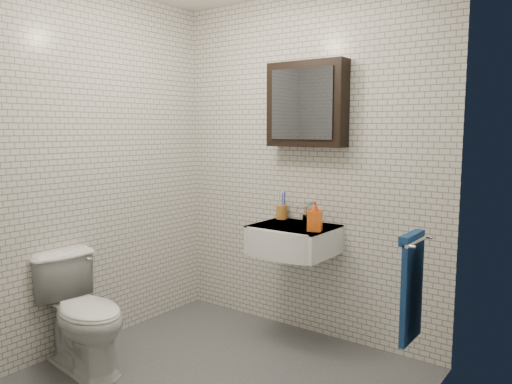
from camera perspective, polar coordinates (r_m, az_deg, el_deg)
ground at (r=3.25m, az=-4.36°, el=-20.69°), size 2.20×2.00×0.01m
room_shell at (r=2.88m, az=-4.64°, el=6.01°), size 2.22×2.02×2.51m
washbasin at (r=3.52m, az=4.00°, el=-5.43°), size 0.55×0.50×0.20m
faucet at (r=3.65m, az=5.68°, el=-2.41°), size 0.06×0.20×0.15m
mirror_cabinet at (r=3.60m, az=5.81°, el=9.94°), size 0.60×0.15×0.60m
towel_rail at (r=2.77m, az=17.39°, el=-9.91°), size 0.09×0.30×0.58m
toothbrush_cup at (r=3.78m, az=2.95°, el=-2.21°), size 0.10×0.10×0.23m
soap_bottle at (r=3.34m, az=6.76°, el=-2.73°), size 0.12×0.12×0.20m
toilet at (r=3.43m, az=-19.17°, el=-12.93°), size 0.77×0.50×0.73m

